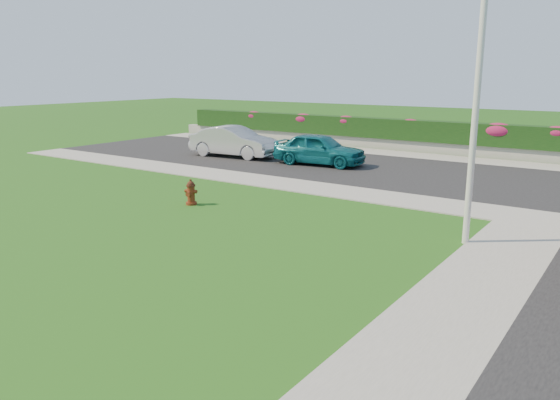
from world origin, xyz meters
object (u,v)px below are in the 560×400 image
Objects in this scene: fire_hydrant at (191,193)px; sedan_teal at (319,149)px; sedan_silver at (234,142)px; utility_pole at (476,107)px.

sedan_teal is (-0.54, 9.05, 0.37)m from fire_hydrant.
fire_hydrant is at bearing -153.42° from sedan_silver.
utility_pole reaches higher than fire_hydrant.
utility_pole is at bearing -7.59° from fire_hydrant.
fire_hydrant is at bearing 177.45° from sedan_teal.
sedan_teal is at bearing 79.64° from fire_hydrant.
sedan_silver is at bearing 87.90° from sedan_teal.
sedan_teal is 0.92× the size of sedan_silver.
utility_pole is (9.12, -8.12, 2.64)m from sedan_teal.
sedan_teal reaches higher than fire_hydrant.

